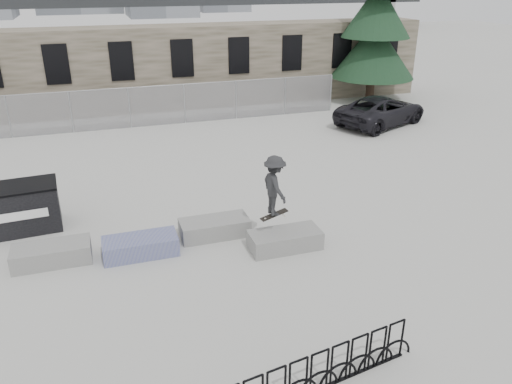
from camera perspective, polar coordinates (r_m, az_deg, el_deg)
ground at (r=14.49m, az=-9.55°, el=-5.99°), size 120.00×120.00×0.00m
stone_wall at (r=29.22m, az=-15.16°, el=13.34°), size 36.00×2.58×4.50m
chainlink_fence at (r=25.81m, az=-14.26°, el=9.37°), size 22.06×0.06×2.02m
planter_far_left at (r=14.40m, az=-22.30°, el=-6.49°), size 2.00×0.90×0.52m
planter_center_left at (r=14.06m, az=-13.07°, el=-5.96°), size 2.00×0.90×0.52m
planter_center_right at (r=14.71m, az=-4.77°, el=-3.99°), size 2.00×0.90×0.52m
planter_offset at (r=14.03m, az=3.32°, el=-5.41°), size 2.00×0.90×0.52m
dumpster at (r=16.39m, az=-25.24°, el=-1.62°), size 2.25×1.47×1.42m
bike_rack at (r=9.72m, az=7.23°, el=-19.74°), size 4.44×0.79×0.90m
spruce_tree at (r=31.20m, az=13.60°, el=18.59°), size 4.93×4.93×11.50m
suv at (r=26.41m, az=14.13°, el=9.02°), size 5.82×4.33×1.47m
skateboarder at (r=13.39m, az=2.14°, el=0.71°), size 0.81×1.14×1.80m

